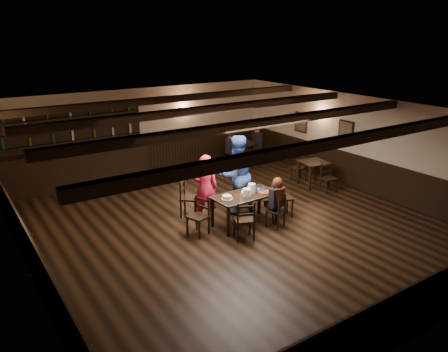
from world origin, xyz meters
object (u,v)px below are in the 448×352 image
bar_counter (77,162)px  chair_near_left (245,218)px  chair_near_right (279,209)px  dining_table (245,198)px  cake (227,197)px  woman_pink (205,188)px  man_blue (236,175)px

bar_counter → chair_near_left: bearing=-70.5°
chair_near_right → dining_table: bearing=134.1°
chair_near_left → bar_counter: (-2.01, 5.66, 0.19)m
chair_near_left → bar_counter: size_ratio=0.21×
chair_near_left → cake: size_ratio=3.53×
woman_pink → chair_near_right: bearing=157.0°
woman_pink → bar_counter: 4.63m
cake → man_blue: bearing=43.0°
dining_table → chair_near_left: bearing=-126.2°
chair_near_left → chair_near_right: (1.05, 0.11, -0.07)m
woman_pink → cake: (0.14, -0.73, -0.04)m
woman_pink → man_blue: 0.91m
cake → chair_near_right: bearing=-29.0°
chair_near_right → woman_pink: (-1.19, 1.32, 0.36)m
dining_table → chair_near_right: size_ratio=1.96×
woman_pink → cake: bearing=125.4°
bar_counter → man_blue: bearing=-57.1°
chair_near_left → cake: chair_near_left is taller
woman_pink → cake: woman_pink is taller
dining_table → cake: (-0.50, 0.01, 0.12)m
chair_near_left → woman_pink: 1.46m
dining_table → chair_near_left: (-0.50, -0.68, -0.14)m
woman_pink → cake: size_ratio=6.38×
chair_near_right → chair_near_left: bearing=-174.2°
dining_table → bar_counter: bearing=116.7°
man_blue → dining_table: bearing=74.7°
man_blue → bar_counter: 5.09m
chair_near_right → bar_counter: bar_counter is taller
chair_near_left → woman_pink: size_ratio=0.55×
dining_table → woman_pink: size_ratio=0.95×
man_blue → cake: 1.06m
cake → woman_pink: bearing=100.4°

